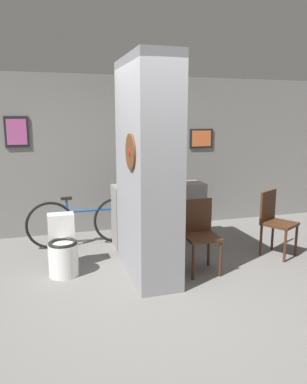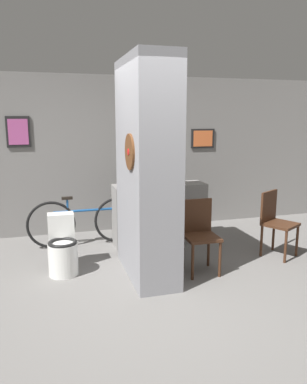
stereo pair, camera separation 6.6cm
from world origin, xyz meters
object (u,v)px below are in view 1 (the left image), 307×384
object	(u,v)px
toilet	(63,249)
chair_near_pillar	(200,232)
chair_by_doorway	(275,220)
bicycle	(84,222)
bottle_tall	(174,176)

from	to	relation	value
toilet	chair_near_pillar	bearing A→B (deg)	-13.78
toilet	chair_by_doorway	xyz separation A→B (m)	(2.91, -0.19, 0.20)
chair_near_pillar	bicycle	xyz separation A→B (m)	(-1.28, 1.38, -0.14)
toilet	chair_near_pillar	size ratio (longest dim) A/B	0.80
chair_by_doorway	bicycle	bearing A→B (deg)	125.69
toilet	bicycle	xyz separation A→B (m)	(0.38, 0.98, 0.06)
toilet	chair_by_doorway	world-z (taller)	chair_by_doorway
toilet	bicycle	world-z (taller)	bicycle
toilet	chair_by_doorway	bearing A→B (deg)	-3.81
chair_near_pillar	bicycle	world-z (taller)	chair_near_pillar
bicycle	chair_by_doorway	bearing A→B (deg)	-24.87
chair_by_doorway	bottle_tall	distance (m)	1.61
chair_near_pillar	bicycle	distance (m)	1.89
chair_by_doorway	chair_near_pillar	bearing A→B (deg)	160.31
chair_by_doorway	bicycle	distance (m)	2.79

